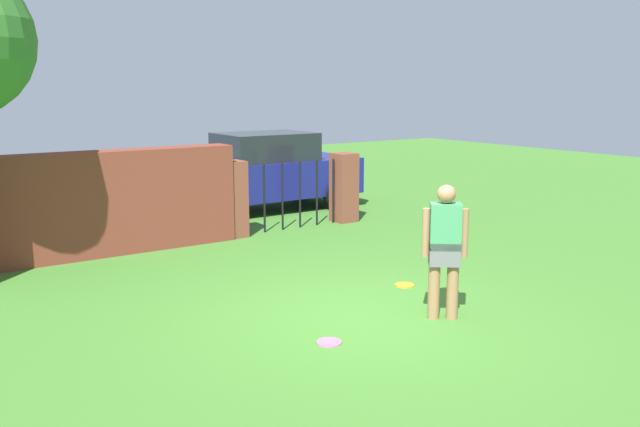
{
  "coord_description": "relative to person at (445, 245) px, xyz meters",
  "views": [
    {
      "loc": [
        -4.84,
        -6.1,
        2.76
      ],
      "look_at": [
        0.38,
        1.52,
        1.0
      ],
      "focal_mm": 38.08,
      "sensor_mm": 36.0,
      "label": 1
    }
  ],
  "objects": [
    {
      "name": "ground_plane",
      "position": [
        -0.76,
        0.52,
        -0.9
      ],
      "size": [
        40.0,
        40.0,
        0.0
      ],
      "primitive_type": "plane",
      "color": "#3D7528"
    },
    {
      "name": "brick_wall",
      "position": [
        -2.26,
        5.39,
        -0.04
      ],
      "size": [
        4.27,
        0.5,
        1.71
      ],
      "primitive_type": "cube",
      "color": "brown",
      "rests_on": "ground"
    },
    {
      "name": "person",
      "position": [
        0.0,
        0.0,
        0.0
      ],
      "size": [
        0.44,
        0.4,
        1.62
      ],
      "rotation": [
        0.0,
        0.0,
        2.48
      ],
      "color": "#9E704C",
      "rests_on": "ground"
    },
    {
      "name": "fence_gate",
      "position": [
        1.24,
        5.39,
        -0.2
      ],
      "size": [
        2.97,
        0.44,
        1.4
      ],
      "color": "brown",
      "rests_on": "ground"
    },
    {
      "name": "car",
      "position": [
        1.82,
        7.39,
        -0.04
      ],
      "size": [
        4.21,
        1.93,
        1.72
      ],
      "rotation": [
        0.0,
        0.0,
        -0.0
      ],
      "color": "navy",
      "rests_on": "ground"
    },
    {
      "name": "frisbee_pink",
      "position": [
        -1.58,
        0.11,
        -0.89
      ],
      "size": [
        0.27,
        0.27,
        0.02
      ],
      "primitive_type": "cylinder",
      "color": "pink",
      "rests_on": "ground"
    },
    {
      "name": "frisbee_orange",
      "position": [
        0.52,
        1.26,
        -0.89
      ],
      "size": [
        0.27,
        0.27,
        0.02
      ],
      "primitive_type": "cylinder",
      "color": "orange",
      "rests_on": "ground"
    }
  ]
}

